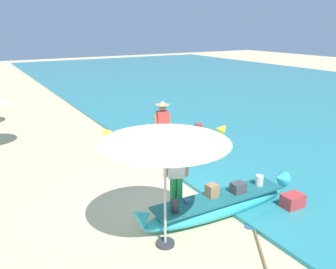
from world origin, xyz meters
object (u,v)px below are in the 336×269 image
at_px(boat_yellow_midground, 165,139).
at_px(person_tourist_customer, 176,174).
at_px(cooler_box, 292,203).
at_px(paddle, 258,240).
at_px(boat_cyan_foreground, 219,204).
at_px(person_vendor_hatted, 163,125).
at_px(patio_umbrella_large, 165,134).

distance_m(boat_yellow_midground, person_tourist_customer, 4.43).
relative_size(cooler_box, paddle, 0.34).
distance_m(person_tourist_customer, cooler_box, 2.74).
xyz_separation_m(boat_cyan_foreground, person_vendor_hatted, (0.70, 3.76, 0.79)).
relative_size(person_vendor_hatted, person_tourist_customer, 1.08).
distance_m(boat_yellow_midground, patio_umbrella_large, 5.87).
bearing_deg(paddle, boat_cyan_foreground, 91.87).
relative_size(boat_cyan_foreground, cooler_box, 8.24).
height_order(boat_cyan_foreground, boat_yellow_midground, boat_yellow_midground).
height_order(cooler_box, paddle, cooler_box).
xyz_separation_m(boat_cyan_foreground, cooler_box, (1.55, -0.68, -0.07)).
bearing_deg(boat_yellow_midground, boat_cyan_foreground, -105.04).
relative_size(person_tourist_customer, cooler_box, 3.46).
xyz_separation_m(boat_yellow_midground, cooler_box, (0.34, -5.15, -0.11)).
xyz_separation_m(person_vendor_hatted, person_tourist_customer, (-1.47, -3.19, -0.11)).
bearing_deg(boat_cyan_foreground, paddle, -88.13).
xyz_separation_m(person_tourist_customer, paddle, (0.81, -1.71, -0.92)).
xyz_separation_m(boat_yellow_midground, person_tourist_customer, (-1.97, -3.91, 0.64)).
distance_m(person_tourist_customer, paddle, 2.11).
xyz_separation_m(boat_yellow_midground, person_vendor_hatted, (-0.50, -0.72, 0.75)).
bearing_deg(cooler_box, boat_cyan_foreground, 157.78).
relative_size(person_vendor_hatted, patio_umbrella_large, 0.76).
bearing_deg(cooler_box, boat_yellow_midground, 95.29).
xyz_separation_m(person_tourist_customer, cooler_box, (2.32, -1.24, -0.75)).
bearing_deg(boat_cyan_foreground, boat_yellow_midground, 74.96).
distance_m(person_vendor_hatted, cooler_box, 4.60).
bearing_deg(person_tourist_customer, patio_umbrella_large, -131.63).
distance_m(boat_cyan_foreground, patio_umbrella_large, 2.53).
relative_size(boat_cyan_foreground, person_vendor_hatted, 2.20).
relative_size(person_tourist_customer, paddle, 1.17).
bearing_deg(boat_cyan_foreground, person_vendor_hatted, 79.43).
height_order(boat_yellow_midground, person_tourist_customer, person_tourist_customer).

